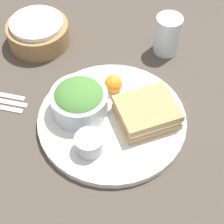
{
  "coord_description": "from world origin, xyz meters",
  "views": [
    {
      "loc": [
        -0.03,
        -0.49,
        0.68
      ],
      "look_at": [
        0.0,
        0.0,
        0.04
      ],
      "focal_mm": 60.0,
      "sensor_mm": 36.0,
      "label": 1
    }
  ],
  "objects_px": {
    "plate": "(112,120)",
    "drink_glass": "(168,35)",
    "salad_bowl": "(79,100)",
    "bread_basket": "(38,32)",
    "dressing_cup": "(89,143)",
    "sandwich": "(147,112)"
  },
  "relations": [
    {
      "from": "salad_bowl",
      "to": "dressing_cup",
      "type": "bearing_deg",
      "value": -79.66
    },
    {
      "from": "sandwich",
      "to": "drink_glass",
      "type": "bearing_deg",
      "value": 71.33
    },
    {
      "from": "sandwich",
      "to": "dressing_cup",
      "type": "xyz_separation_m",
      "value": [
        -0.13,
        -0.07,
        -0.0
      ]
    },
    {
      "from": "sandwich",
      "to": "plate",
      "type": "bearing_deg",
      "value": 175.01
    },
    {
      "from": "plate",
      "to": "drink_glass",
      "type": "xyz_separation_m",
      "value": [
        0.15,
        0.23,
        0.04
      ]
    },
    {
      "from": "dressing_cup",
      "to": "bread_basket",
      "type": "distance_m",
      "value": 0.38
    },
    {
      "from": "sandwich",
      "to": "salad_bowl",
      "type": "distance_m",
      "value": 0.15
    },
    {
      "from": "bread_basket",
      "to": "dressing_cup",
      "type": "bearing_deg",
      "value": -70.35
    },
    {
      "from": "salad_bowl",
      "to": "drink_glass",
      "type": "xyz_separation_m",
      "value": [
        0.22,
        0.2,
        0.0
      ]
    },
    {
      "from": "dressing_cup",
      "to": "salad_bowl",
      "type": "bearing_deg",
      "value": 100.34
    },
    {
      "from": "dressing_cup",
      "to": "bread_basket",
      "type": "bearing_deg",
      "value": 109.65
    },
    {
      "from": "bread_basket",
      "to": "salad_bowl",
      "type": "bearing_deg",
      "value": -66.79
    },
    {
      "from": "plate",
      "to": "sandwich",
      "type": "relative_size",
      "value": 2.2
    },
    {
      "from": "plate",
      "to": "drink_glass",
      "type": "bearing_deg",
      "value": 55.88
    },
    {
      "from": "sandwich",
      "to": "dressing_cup",
      "type": "relative_size",
      "value": 2.5
    },
    {
      "from": "bread_basket",
      "to": "plate",
      "type": "bearing_deg",
      "value": -57.36
    },
    {
      "from": "salad_bowl",
      "to": "drink_glass",
      "type": "distance_m",
      "value": 0.3
    },
    {
      "from": "dressing_cup",
      "to": "bread_basket",
      "type": "xyz_separation_m",
      "value": [
        -0.13,
        0.35,
        -0.0
      ]
    },
    {
      "from": "salad_bowl",
      "to": "sandwich",
      "type": "bearing_deg",
      "value": -12.68
    },
    {
      "from": "salad_bowl",
      "to": "bread_basket",
      "type": "height_order",
      "value": "salad_bowl"
    },
    {
      "from": "plate",
      "to": "sandwich",
      "type": "xyz_separation_m",
      "value": [
        0.07,
        -0.01,
        0.03
      ]
    },
    {
      "from": "plate",
      "to": "salad_bowl",
      "type": "relative_size",
      "value": 2.62
    }
  ]
}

